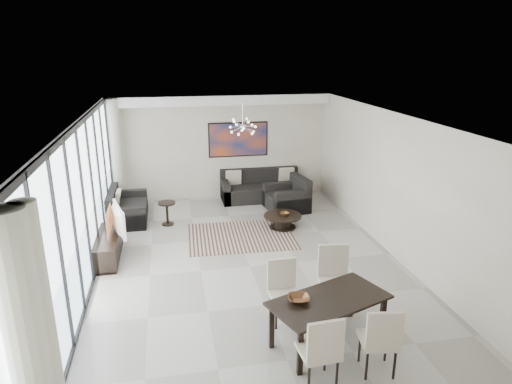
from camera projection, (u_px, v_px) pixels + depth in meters
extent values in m
cube|color=#A8A39B|center=(250.00, 266.00, 8.97)|extent=(6.00, 9.00, 0.02)
cube|color=white|center=(249.00, 120.00, 8.10)|extent=(6.00, 9.00, 0.02)
cube|color=beige|center=(221.00, 147.00, 12.73)|extent=(6.00, 0.02, 2.90)
cube|color=beige|center=(334.00, 342.00, 4.34)|extent=(6.00, 0.02, 2.90)
cube|color=beige|center=(397.00, 188.00, 9.09)|extent=(0.02, 9.00, 2.90)
cube|color=silver|center=(82.00, 207.00, 7.99)|extent=(0.01, 8.95, 2.85)
cube|color=black|center=(75.00, 127.00, 7.57)|extent=(0.04, 8.95, 0.10)
cube|color=black|center=(94.00, 279.00, 8.43)|extent=(0.04, 8.95, 0.06)
cube|color=black|center=(17.00, 348.00, 4.26)|extent=(0.04, 0.05, 2.88)
cube|color=black|center=(43.00, 293.00, 5.19)|extent=(0.04, 0.05, 2.88)
cube|color=black|center=(61.00, 256.00, 6.13)|extent=(0.04, 0.05, 2.88)
cube|color=black|center=(75.00, 228.00, 7.06)|extent=(0.04, 0.05, 2.88)
cube|color=black|center=(85.00, 207.00, 8.00)|extent=(0.04, 0.05, 2.88)
cube|color=black|center=(93.00, 190.00, 8.93)|extent=(0.04, 0.05, 2.88)
cube|color=black|center=(99.00, 176.00, 9.86)|extent=(0.04, 0.05, 2.88)
cube|color=black|center=(105.00, 165.00, 10.80)|extent=(0.04, 0.05, 2.88)
cube|color=black|center=(109.00, 156.00, 11.73)|extent=(0.04, 0.05, 2.88)
cylinder|color=silver|center=(29.00, 356.00, 4.14)|extent=(0.36, 0.36, 2.85)
cylinder|color=silver|center=(116.00, 154.00, 11.90)|extent=(0.36, 0.36, 2.85)
cube|color=white|center=(220.00, 100.00, 12.15)|extent=(5.98, 0.40, 0.26)
cube|color=#B64419|center=(238.00, 140.00, 12.75)|extent=(1.68, 0.04, 0.98)
cylinder|color=silver|center=(243.00, 115.00, 10.57)|extent=(0.02, 0.02, 0.55)
sphere|color=silver|center=(243.00, 126.00, 10.65)|extent=(0.12, 0.12, 0.12)
cube|color=black|center=(241.00, 236.00, 10.40)|extent=(2.45, 1.92, 0.01)
cylinder|color=black|center=(283.00, 216.00, 10.82)|extent=(0.90, 0.90, 0.04)
cylinder|color=black|center=(283.00, 222.00, 10.87)|extent=(0.40, 0.40, 0.28)
cylinder|color=black|center=(282.00, 227.00, 10.91)|extent=(0.63, 0.63, 0.03)
imported|color=brown|center=(284.00, 214.00, 10.78)|extent=(0.28, 0.28, 0.07)
cube|color=black|center=(262.00, 192.00, 12.87)|extent=(2.26, 0.92, 0.41)
cube|color=black|center=(259.00, 175.00, 13.09)|extent=(2.26, 0.18, 0.41)
cube|color=black|center=(225.00, 191.00, 12.65)|extent=(0.18, 0.92, 0.59)
cube|color=black|center=(297.00, 187.00, 13.03)|extent=(0.18, 0.92, 0.59)
cube|color=black|center=(129.00, 213.00, 11.31)|extent=(0.89, 1.57, 0.39)
cube|color=black|center=(112.00, 199.00, 11.12)|extent=(0.18, 1.57, 0.39)
cube|color=black|center=(126.00, 219.00, 10.63)|extent=(0.89, 0.18, 0.57)
cube|color=black|center=(130.00, 201.00, 11.93)|extent=(0.89, 0.18, 0.57)
cube|color=black|center=(287.00, 202.00, 12.05)|extent=(1.12, 1.16, 0.44)
cube|color=black|center=(301.00, 185.00, 12.04)|extent=(0.34, 1.06, 0.44)
cube|color=black|center=(281.00, 194.00, 12.40)|extent=(1.00, 0.33, 0.63)
cube|color=black|center=(293.00, 203.00, 11.64)|extent=(1.00, 0.33, 0.63)
cylinder|color=black|center=(167.00, 203.00, 10.92)|extent=(0.42, 0.42, 0.04)
cylinder|color=black|center=(167.00, 214.00, 11.01)|extent=(0.06, 0.06, 0.52)
cylinder|color=black|center=(168.00, 224.00, 11.09)|extent=(0.29, 0.29, 0.03)
cube|color=black|center=(108.00, 247.00, 9.27)|extent=(0.44, 1.56, 0.49)
imported|color=gray|center=(114.00, 220.00, 9.21)|extent=(0.39, 1.03, 0.59)
cube|color=black|center=(329.00, 300.00, 6.48)|extent=(1.90, 1.41, 0.04)
cube|color=black|center=(300.00, 352.00, 5.93)|extent=(0.07, 0.07, 0.67)
cube|color=black|center=(272.00, 327.00, 6.47)|extent=(0.07, 0.07, 0.67)
cube|color=black|center=(383.00, 317.00, 6.70)|extent=(0.07, 0.07, 0.67)
cube|color=black|center=(351.00, 297.00, 7.24)|extent=(0.07, 0.07, 0.67)
cube|color=beige|center=(318.00, 351.00, 5.74)|extent=(0.51, 0.51, 0.06)
cube|color=beige|center=(326.00, 343.00, 5.47)|extent=(0.48, 0.08, 0.58)
cylinder|color=black|center=(299.00, 361.00, 5.94)|extent=(0.04, 0.04, 0.44)
cylinder|color=black|center=(337.00, 375.00, 5.69)|extent=(0.04, 0.04, 0.44)
cube|color=beige|center=(378.00, 340.00, 5.97)|extent=(0.53, 0.53, 0.06)
cube|color=beige|center=(384.00, 332.00, 5.70)|extent=(0.46, 0.12, 0.56)
cylinder|color=black|center=(360.00, 348.00, 6.21)|extent=(0.04, 0.04, 0.43)
cylinder|color=black|center=(394.00, 365.00, 5.88)|extent=(0.04, 0.04, 0.43)
cube|color=beige|center=(285.00, 295.00, 7.06)|extent=(0.46, 0.46, 0.06)
cube|color=beige|center=(281.00, 275.00, 7.17)|extent=(0.45, 0.06, 0.55)
cylinder|color=black|center=(298.00, 314.00, 7.00)|extent=(0.04, 0.04, 0.42)
cylinder|color=black|center=(271.00, 304.00, 7.26)|extent=(0.04, 0.04, 0.42)
cube|color=beige|center=(335.00, 283.00, 7.33)|extent=(0.55, 0.55, 0.07)
cube|color=beige|center=(333.00, 261.00, 7.45)|extent=(0.50, 0.11, 0.61)
cylinder|color=black|center=(350.00, 304.00, 7.24)|extent=(0.04, 0.04, 0.47)
cylinder|color=black|center=(320.00, 292.00, 7.58)|extent=(0.04, 0.04, 0.47)
imported|color=brown|center=(299.00, 299.00, 6.40)|extent=(0.34, 0.34, 0.07)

